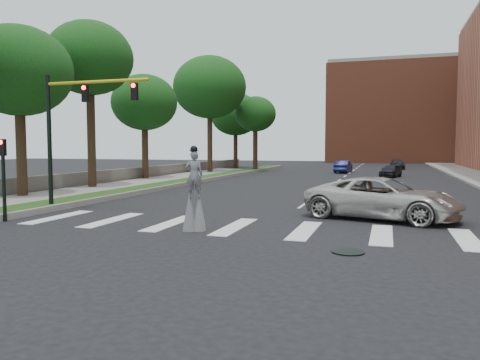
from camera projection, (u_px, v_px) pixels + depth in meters
ground_plane at (262, 234)px, 15.74m from camera, size 160.00×160.00×0.00m
grass_median at (189, 181)px, 38.21m from camera, size 2.00×60.00×0.25m
median_curb at (201, 181)px, 37.89m from camera, size 0.20×60.00×0.28m
sidewalk_left at (81, 191)px, 29.60m from camera, size 4.00×60.00×0.18m
stone_wall at (141, 173)px, 41.73m from camera, size 0.50×56.00×1.10m
manhole at (348, 252)px, 12.93m from camera, size 0.90×0.90×0.04m
building_backdrop at (400, 114)px, 87.46m from camera, size 26.00×14.00×18.00m
traffic_signal at (71, 120)px, 21.24m from camera, size 5.30×0.23×6.20m
secondary_signal at (3, 172)px, 18.22m from camera, size 0.25×0.21×3.23m
stilt_performer at (194, 198)px, 16.23m from camera, size 0.82×0.63×2.97m
suv_crossing at (383, 198)px, 18.88m from camera, size 6.64×4.37×1.70m
car_near at (391, 171)px, 44.74m from camera, size 2.40×3.95×1.26m
car_mid at (343, 167)px, 52.11m from camera, size 1.76×4.23×1.36m
car_far at (397, 164)px, 60.64m from camera, size 1.92×4.26×1.21m
tree_1 at (19, 72)px, 25.94m from camera, size 5.89×5.89×9.63m
tree_2 at (90, 59)px, 31.64m from camera, size 5.86×5.86×11.40m
tree_3 at (144, 103)px, 40.43m from camera, size 5.69×5.69×9.17m
tree_4 at (210, 87)px, 50.87m from camera, size 7.99×7.99×12.78m
tree_5 at (236, 114)px, 63.05m from camera, size 6.77×6.77×10.16m
tree_6 at (255, 115)px, 54.58m from camera, size 4.82×4.82×8.78m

